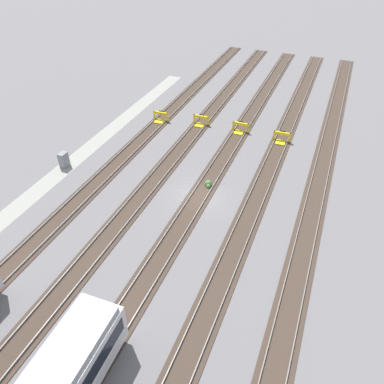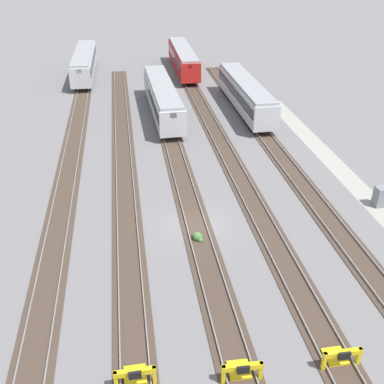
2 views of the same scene
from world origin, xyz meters
name	(u,v)px [view 1 (image 1 of 2)]	position (x,y,z in m)	size (l,w,h in m)	color
ground_plane	(200,196)	(0.00, 0.00, 0.00)	(400.00, 400.00, 0.00)	slate
service_walkway	(70,164)	(0.00, -14.55, 0.00)	(54.00, 2.00, 0.01)	#9E9E93
rail_track_nearest	(107,172)	(0.00, -10.04, 0.04)	(90.00, 2.23, 0.21)	#47382D
rail_track_near_inner	(152,183)	(0.00, -5.02, 0.04)	(90.00, 2.24, 0.21)	#47382D
rail_track_middle	(200,195)	(0.00, 0.00, 0.04)	(90.00, 2.24, 0.21)	#47382D
rail_track_far_inner	(252,208)	(0.00, 5.02, 0.04)	(90.00, 2.23, 0.21)	#47382D
rail_track_farthest	(309,223)	(0.00, 10.04, 0.04)	(90.00, 2.23, 0.21)	#47382D
bumper_stop_nearest_track	(160,117)	(-12.27, -10.03, 0.51)	(1.35, 2.00, 1.22)	yellow
bumper_stop_near_inner_track	(200,121)	(-13.22, -5.02, 0.51)	(1.34, 2.00, 1.22)	yellow
bumper_stop_middle_track	(240,128)	(-13.25, -0.01, 0.51)	(1.37, 2.01, 1.22)	yellow
bumper_stop_far_inner_track	(281,138)	(-12.76, 5.02, 0.51)	(1.35, 2.00, 1.22)	yellow
electrical_cabinet	(64,160)	(0.63, -14.72, 0.80)	(0.90, 0.73, 1.60)	gray
weed_clump	(208,184)	(-1.74, 0.19, 0.24)	(0.92, 0.70, 0.64)	#4C7F3D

